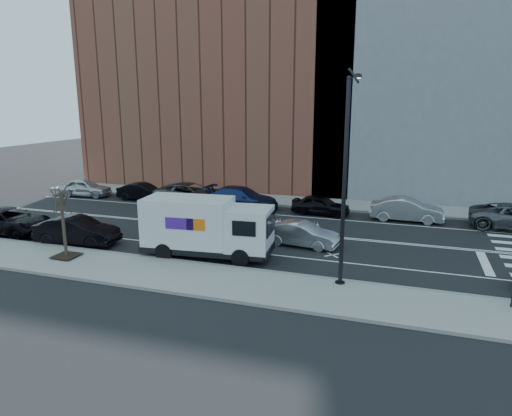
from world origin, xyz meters
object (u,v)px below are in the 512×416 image
Objects in this scene: fedex_van at (206,227)px; far_parked_b at (143,192)px; far_parked_a at (85,188)px; driving_sedan at (302,234)px.

fedex_van is 15.71m from far_parked_b.
far_parked_a is 22.26m from driving_sedan.
driving_sedan is at bearing -117.16° from far_parked_b.
far_parked_b reaches higher than driving_sedan.
fedex_van is 19.89m from far_parked_a.
fedex_van is 5.61m from driving_sedan.
fedex_van is 1.67× the size of driving_sedan.
far_parked_a reaches higher than driving_sedan.
driving_sedan is (20.88, -7.70, -0.07)m from far_parked_a.
fedex_van is at bearing -135.79° from far_parked_b.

